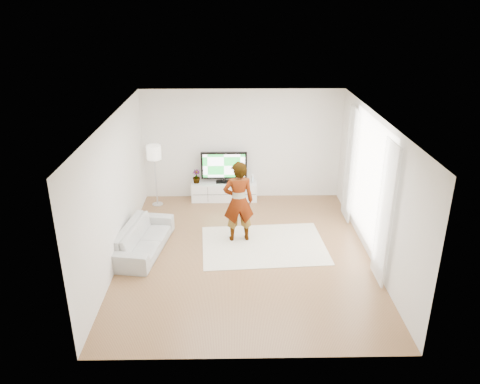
{
  "coord_description": "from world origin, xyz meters",
  "views": [
    {
      "loc": [
        -0.25,
        -8.32,
        4.84
      ],
      "look_at": [
        -0.1,
        0.4,
        1.19
      ],
      "focal_mm": 35.0,
      "sensor_mm": 36.0,
      "label": 1
    }
  ],
  "objects_px": {
    "television": "(224,166)",
    "player": "(239,202)",
    "floor_lamp": "(154,155)",
    "media_console": "(224,191)",
    "sofa": "(143,238)",
    "rug": "(264,245)"
  },
  "relations": [
    {
      "from": "rug",
      "to": "player",
      "type": "xyz_separation_m",
      "value": [
        -0.53,
        0.27,
        0.89
      ]
    },
    {
      "from": "rug",
      "to": "floor_lamp",
      "type": "relative_size",
      "value": 1.66
    },
    {
      "from": "television",
      "to": "sofa",
      "type": "height_order",
      "value": "television"
    },
    {
      "from": "sofa",
      "to": "floor_lamp",
      "type": "bearing_deg",
      "value": 10.41
    },
    {
      "from": "rug",
      "to": "player",
      "type": "relative_size",
      "value": 1.45
    },
    {
      "from": "rug",
      "to": "television",
      "type": "bearing_deg",
      "value": 109.28
    },
    {
      "from": "television",
      "to": "player",
      "type": "relative_size",
      "value": 0.66
    },
    {
      "from": "sofa",
      "to": "floor_lamp",
      "type": "height_order",
      "value": "floor_lamp"
    },
    {
      "from": "player",
      "to": "floor_lamp",
      "type": "distance_m",
      "value": 2.79
    },
    {
      "from": "rug",
      "to": "sofa",
      "type": "distance_m",
      "value": 2.5
    },
    {
      "from": "sofa",
      "to": "floor_lamp",
      "type": "xyz_separation_m",
      "value": [
        -0.06,
        2.32,
        1.02
      ]
    },
    {
      "from": "television",
      "to": "rug",
      "type": "height_order",
      "value": "television"
    },
    {
      "from": "media_console",
      "to": "television",
      "type": "bearing_deg",
      "value": 90.0
    },
    {
      "from": "media_console",
      "to": "television",
      "type": "xyz_separation_m",
      "value": [
        0.0,
        0.03,
        0.67
      ]
    },
    {
      "from": "television",
      "to": "floor_lamp",
      "type": "xyz_separation_m",
      "value": [
        -1.68,
        -0.31,
        0.41
      ]
    },
    {
      "from": "media_console",
      "to": "sofa",
      "type": "bearing_deg",
      "value": -121.86
    },
    {
      "from": "media_console",
      "to": "sofa",
      "type": "height_order",
      "value": "sofa"
    },
    {
      "from": "television",
      "to": "player",
      "type": "xyz_separation_m",
      "value": [
        0.33,
        -2.19,
        -0.01
      ]
    },
    {
      "from": "media_console",
      "to": "player",
      "type": "relative_size",
      "value": 0.94
    },
    {
      "from": "television",
      "to": "sofa",
      "type": "relative_size",
      "value": 0.59
    },
    {
      "from": "rug",
      "to": "floor_lamp",
      "type": "distance_m",
      "value": 3.57
    },
    {
      "from": "television",
      "to": "rug",
      "type": "distance_m",
      "value": 2.75
    }
  ]
}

